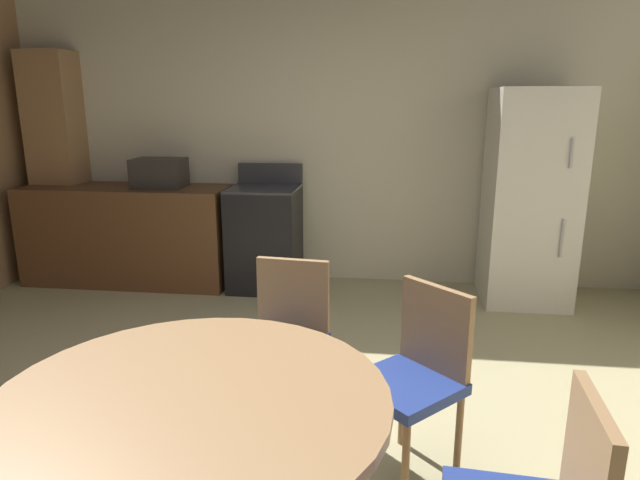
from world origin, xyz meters
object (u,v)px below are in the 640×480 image
at_px(oven_range, 265,237).
at_px(refrigerator, 530,198).
at_px(chair_northeast, 417,370).
at_px(chair_north, 287,335).
at_px(dining_table, 194,438).
at_px(microwave, 159,173).

height_order(oven_range, refrigerator, refrigerator).
xyz_separation_m(chair_northeast, chair_north, (-0.64, 0.30, 0.00)).
distance_m(oven_range, dining_table, 3.23).
height_order(oven_range, chair_northeast, oven_range).
relative_size(microwave, chair_northeast, 0.51).
relative_size(refrigerator, dining_table, 1.39).
bearing_deg(chair_northeast, oven_range, -108.47).
relative_size(oven_range, dining_table, 0.87).
bearing_deg(dining_table, chair_north, 84.21).
height_order(refrigerator, chair_north, refrigerator).
bearing_deg(microwave, chair_northeast, -47.99).
bearing_deg(dining_table, refrigerator, 60.82).
xyz_separation_m(refrigerator, dining_table, (-1.75, -3.14, -0.27)).
relative_size(dining_table, chair_northeast, 1.45).
bearing_deg(oven_range, chair_north, -74.27).
bearing_deg(microwave, dining_table, -65.55).
bearing_deg(oven_range, microwave, -179.78).
xyz_separation_m(dining_table, chair_northeast, (0.74, 0.75, -0.11)).
xyz_separation_m(microwave, dining_table, (1.45, -3.19, -0.42)).
bearing_deg(refrigerator, chair_northeast, -112.95).
relative_size(refrigerator, microwave, 4.00).
relative_size(chair_northeast, chair_north, 1.00).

